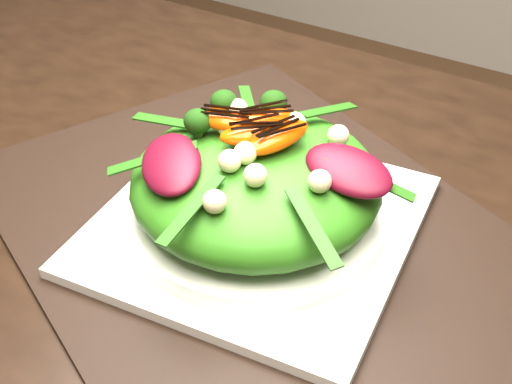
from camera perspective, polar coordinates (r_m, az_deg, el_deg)
The scene contains 10 objects.
dining_table at distance 0.59m, azimuth 6.71°, elevation -11.11°, with size 1.60×0.90×0.75m, color black.
placemat at distance 0.65m, azimuth 0.00°, elevation -3.19°, with size 0.53×0.40×0.00m, color black.
plate_base at distance 0.64m, azimuth 0.00°, elevation -2.68°, with size 0.28×0.28×0.01m, color silver.
salad_bowl at distance 0.63m, azimuth 0.00°, elevation -1.70°, with size 0.24×0.24×0.02m, color white.
lettuce_mound at distance 0.61m, azimuth 0.00°, elevation 0.90°, with size 0.23×0.23×0.08m, color #2F6D14.
radicchio_leaf at distance 0.57m, azimuth 7.72°, elevation 1.81°, with size 0.08×0.05×0.02m, color #410713.
orange_segment at distance 0.60m, azimuth 1.16°, elevation 5.39°, with size 0.06×0.03×0.02m, color #E13A03.
broccoli_floret at distance 0.63m, azimuth -2.03°, elevation 7.73°, with size 0.04×0.04×0.04m, color #123409.
macadamia_nut at distance 0.53m, azimuth 0.86°, elevation 0.03°, with size 0.02×0.02×0.02m, color #CCBB8F.
balsamic_drizzle at distance 0.59m, azimuth 1.17°, elevation 6.12°, with size 0.04×0.00×0.00m, color black.
Camera 1 is at (0.15, -0.37, 1.17)m, focal length 48.00 mm.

